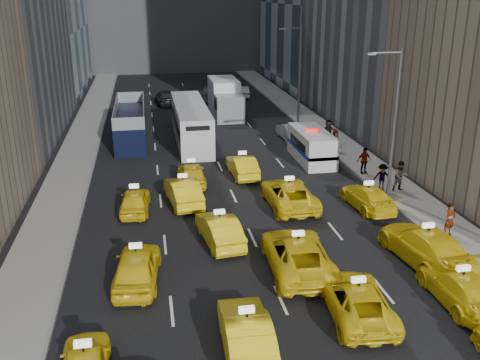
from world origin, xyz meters
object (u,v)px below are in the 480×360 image
object	(u,v)px
nypd_van	(312,146)
city_bus	(191,123)
pedestrian_0	(450,220)
double_decker	(130,122)
box_truck	(225,98)

from	to	relation	value
nypd_van	city_bus	size ratio (longest dim) A/B	0.47
pedestrian_0	city_bus	bearing A→B (deg)	99.31
city_bus	pedestrian_0	distance (m)	24.02
double_decker	city_bus	size ratio (longest dim) A/B	0.88
double_decker	city_bus	xyz separation A→B (m)	(5.00, -1.18, 0.02)
nypd_van	double_decker	bearing A→B (deg)	147.27
nypd_van	city_bus	world-z (taller)	city_bus
nypd_van	pedestrian_0	size ratio (longest dim) A/B	3.27
box_truck	pedestrian_0	distance (m)	31.00
nypd_van	double_decker	distance (m)	15.77
double_decker	nypd_van	bearing A→B (deg)	-28.60
city_bus	box_truck	world-z (taller)	box_truck
nypd_van	pedestrian_0	distance (m)	14.28
nypd_van	city_bus	bearing A→B (deg)	138.64
nypd_van	double_decker	size ratio (longest dim) A/B	0.53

